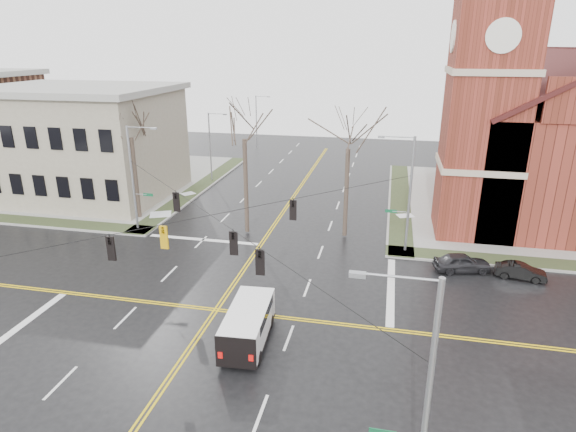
% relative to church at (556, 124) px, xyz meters
% --- Properties ---
extents(ground, '(120.00, 120.00, 0.00)m').
position_rel_church_xyz_m(ground, '(-24.76, -24.78, -8.43)').
color(ground, black).
rests_on(ground, ground).
extents(sidewalks, '(80.00, 80.00, 0.17)m').
position_rel_church_xyz_m(sidewalks, '(-24.76, -24.78, -8.36)').
color(sidewalks, gray).
rests_on(sidewalks, ground).
extents(road_markings, '(100.00, 100.00, 0.01)m').
position_rel_church_xyz_m(road_markings, '(-24.76, -24.78, -8.43)').
color(road_markings, gold).
rests_on(road_markings, ground).
extents(church, '(24.28, 27.48, 27.50)m').
position_rel_church_xyz_m(church, '(0.00, 0.00, 0.00)').
color(church, '#5E2418').
rests_on(church, ground).
extents(civic_building_a, '(18.00, 14.00, 11.00)m').
position_rel_church_xyz_m(civic_building_a, '(-46.76, -4.78, -2.93)').
color(civic_building_a, gray).
rests_on(civic_building_a, ground).
extents(signal_pole_ne, '(2.75, 0.22, 9.00)m').
position_rel_church_xyz_m(signal_pole_ne, '(-13.44, -13.28, -3.48)').
color(signal_pole_ne, gray).
rests_on(signal_pole_ne, ground).
extents(signal_pole_nw, '(2.75, 0.22, 9.00)m').
position_rel_church_xyz_m(signal_pole_nw, '(-36.09, -13.28, -3.48)').
color(signal_pole_nw, gray).
rests_on(signal_pole_nw, ground).
extents(signal_pole_se, '(2.75, 0.22, 9.00)m').
position_rel_church_xyz_m(signal_pole_se, '(-13.44, -36.28, -3.48)').
color(signal_pole_se, gray).
rests_on(signal_pole_se, ground).
extents(span_wires, '(23.02, 23.02, 0.03)m').
position_rel_church_xyz_m(span_wires, '(-24.76, -24.78, -2.23)').
color(span_wires, black).
rests_on(span_wires, ground).
extents(traffic_signals, '(8.21, 8.26, 1.30)m').
position_rel_church_xyz_m(traffic_signals, '(-24.76, -25.45, -2.98)').
color(traffic_signals, black).
rests_on(traffic_signals, ground).
extents(streetlight_north_a, '(2.30, 0.20, 8.00)m').
position_rel_church_xyz_m(streetlight_north_a, '(-35.42, 3.22, -3.97)').
color(streetlight_north_a, gray).
rests_on(streetlight_north_a, ground).
extents(streetlight_north_b, '(2.30, 0.20, 8.00)m').
position_rel_church_xyz_m(streetlight_north_b, '(-35.42, 23.22, -3.97)').
color(streetlight_north_b, gray).
rests_on(streetlight_north_b, ground).
extents(cargo_van, '(2.41, 5.47, 2.03)m').
position_rel_church_xyz_m(cargo_van, '(-21.85, -27.44, -7.23)').
color(cargo_van, white).
rests_on(cargo_van, ground).
extents(parked_car_a, '(4.22, 2.46, 1.35)m').
position_rel_church_xyz_m(parked_car_a, '(-9.35, -15.96, -7.76)').
color(parked_car_a, black).
rests_on(parked_car_a, ground).
extents(parked_car_b, '(3.49, 1.67, 1.10)m').
position_rel_church_xyz_m(parked_car_b, '(-5.50, -16.32, -7.88)').
color(parked_car_b, black).
rests_on(parked_car_b, ground).
extents(tree_nw_far, '(4.00, 4.00, 11.19)m').
position_rel_church_xyz_m(tree_nw_far, '(-37.57, -10.51, -0.33)').
color(tree_nw_far, '#352921').
rests_on(tree_nw_far, ground).
extents(tree_nw_near, '(4.00, 4.00, 12.05)m').
position_rel_church_xyz_m(tree_nw_near, '(-26.60, -12.00, 0.28)').
color(tree_nw_near, '#352921').
rests_on(tree_nw_near, ground).
extents(tree_ne, '(4.00, 4.00, 11.12)m').
position_rel_church_xyz_m(tree_ne, '(-18.26, -11.14, -0.38)').
color(tree_ne, '#352921').
rests_on(tree_ne, ground).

